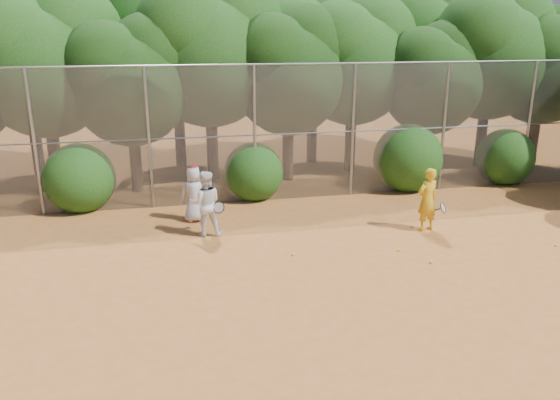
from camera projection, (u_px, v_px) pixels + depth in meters
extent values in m
plane|color=#AA5F26|center=(354.00, 285.00, 11.05)|extent=(80.00, 80.00, 0.00)
cylinder|color=gray|center=(34.00, 144.00, 14.64)|extent=(0.09, 0.09, 4.00)
cylinder|color=gray|center=(149.00, 139.00, 15.24)|extent=(0.09, 0.09, 4.00)
cylinder|color=gray|center=(255.00, 135.00, 15.84)|extent=(0.09, 0.09, 4.00)
cylinder|color=gray|center=(353.00, 131.00, 16.44)|extent=(0.09, 0.09, 4.00)
cylinder|color=gray|center=(444.00, 128.00, 17.04)|extent=(0.09, 0.09, 4.00)
cylinder|color=gray|center=(529.00, 124.00, 17.65)|extent=(0.09, 0.09, 4.00)
cylinder|color=gray|center=(289.00, 64.00, 15.44)|extent=(20.00, 0.05, 0.05)
cylinder|color=gray|center=(288.00, 134.00, 16.04)|extent=(20.00, 0.04, 0.04)
cube|color=slate|center=(288.00, 134.00, 16.04)|extent=(20.00, 0.02, 4.00)
cylinder|color=black|center=(54.00, 151.00, 17.19)|extent=(0.38, 0.38, 2.52)
sphere|color=#184310|center=(44.00, 71.00, 16.45)|extent=(4.03, 4.03, 4.03)
sphere|color=#184310|center=(70.00, 36.00, 16.68)|extent=(3.23, 3.23, 3.23)
sphere|color=#184310|center=(13.00, 44.00, 15.78)|extent=(3.02, 3.02, 3.02)
cylinder|color=black|center=(136.00, 158.00, 17.09)|extent=(0.36, 0.36, 2.17)
sphere|color=black|center=(130.00, 89.00, 16.45)|extent=(3.47, 3.47, 3.47)
sphere|color=black|center=(152.00, 59.00, 16.66)|extent=(2.78, 2.78, 2.78)
sphere|color=black|center=(106.00, 66.00, 15.88)|extent=(2.60, 2.60, 2.60)
cylinder|color=black|center=(212.00, 141.00, 18.45)|extent=(0.39, 0.39, 2.66)
sphere|color=#184310|center=(209.00, 61.00, 17.67)|extent=(4.26, 4.26, 4.26)
sphere|color=#184310|center=(233.00, 27.00, 17.92)|extent=(3.40, 3.40, 3.40)
sphere|color=#184310|center=(185.00, 34.00, 16.97)|extent=(3.19, 3.19, 3.19)
cylinder|color=black|center=(288.00, 147.00, 18.45)|extent=(0.37, 0.37, 2.27)
sphere|color=black|center=(288.00, 80.00, 17.78)|extent=(3.64, 3.64, 3.64)
sphere|color=black|center=(307.00, 50.00, 17.99)|extent=(2.91, 2.91, 2.91)
sphere|color=black|center=(271.00, 57.00, 17.18)|extent=(2.73, 2.73, 2.73)
cylinder|color=black|center=(350.00, 137.00, 19.67)|extent=(0.38, 0.38, 2.45)
sphere|color=#184310|center=(353.00, 69.00, 18.95)|extent=(3.92, 3.92, 3.92)
sphere|color=#184310|center=(372.00, 39.00, 19.18)|extent=(3.14, 3.14, 3.14)
sphere|color=#184310|center=(338.00, 46.00, 18.30)|extent=(2.94, 2.94, 2.94)
cylinder|color=black|center=(427.00, 144.00, 19.30)|extent=(0.36, 0.36, 2.10)
sphere|color=black|center=(432.00, 85.00, 18.68)|extent=(3.36, 3.36, 3.36)
sphere|color=black|center=(447.00, 59.00, 18.87)|extent=(2.69, 2.69, 2.69)
sphere|color=black|center=(421.00, 66.00, 18.12)|extent=(2.52, 2.52, 2.52)
cylinder|color=black|center=(482.00, 132.00, 20.28)|extent=(0.39, 0.39, 2.59)
sphere|color=#184310|center=(490.00, 61.00, 19.52)|extent=(4.14, 4.14, 4.14)
sphere|color=#184310|center=(507.00, 31.00, 19.76)|extent=(3.32, 3.32, 3.32)
sphere|color=#184310|center=(479.00, 37.00, 18.83)|extent=(3.11, 3.11, 3.11)
cylinder|color=black|center=(534.00, 135.00, 20.45)|extent=(0.37, 0.37, 2.31)
sphere|color=black|center=(543.00, 73.00, 19.76)|extent=(3.70, 3.70, 3.70)
sphere|color=black|center=(557.00, 46.00, 19.98)|extent=(2.96, 2.96, 2.96)
sphere|color=black|center=(535.00, 52.00, 19.15)|extent=(2.77, 2.77, 2.77)
cylinder|color=black|center=(35.00, 137.00, 19.12)|extent=(0.39, 0.39, 2.62)
sphere|color=#184310|center=(25.00, 62.00, 18.35)|extent=(4.20, 4.20, 4.20)
sphere|color=#184310|center=(50.00, 29.00, 18.59)|extent=(3.36, 3.36, 3.36)
cylinder|color=black|center=(180.00, 129.00, 20.28)|extent=(0.40, 0.40, 2.80)
sphere|color=#184310|center=(175.00, 52.00, 19.46)|extent=(4.48, 4.48, 4.48)
sphere|color=#184310|center=(198.00, 20.00, 19.72)|extent=(3.58, 3.58, 3.58)
sphere|color=#184310|center=(151.00, 26.00, 18.72)|extent=(3.36, 3.36, 3.36)
cylinder|color=black|center=(312.00, 129.00, 20.95)|extent=(0.38, 0.38, 2.52)
sphere|color=#184310|center=(313.00, 63.00, 20.21)|extent=(4.03, 4.03, 4.03)
sphere|color=#184310|center=(332.00, 35.00, 20.45)|extent=(3.23, 3.23, 3.23)
sphere|color=#184310|center=(297.00, 41.00, 19.55)|extent=(3.02, 3.02, 3.02)
cylinder|color=black|center=(414.00, 120.00, 22.38)|extent=(0.40, 0.40, 2.73)
sphere|color=#184310|center=(419.00, 53.00, 21.58)|extent=(4.37, 4.37, 4.37)
sphere|color=#184310|center=(436.00, 24.00, 21.83)|extent=(3.49, 3.49, 3.49)
sphere|color=#184310|center=(406.00, 30.00, 20.86)|extent=(3.28, 3.28, 3.28)
sphere|color=#184310|center=(79.00, 175.00, 15.42)|extent=(2.00, 2.00, 2.00)
sphere|color=#184310|center=(254.00, 169.00, 16.45)|extent=(1.80, 1.80, 1.80)
sphere|color=#184310|center=(408.00, 155.00, 17.39)|extent=(2.20, 2.20, 2.20)
sphere|color=#184310|center=(505.00, 155.00, 18.14)|extent=(1.90, 1.90, 1.90)
imported|color=gold|center=(427.00, 200.00, 13.79)|extent=(0.69, 0.55, 1.65)
torus|color=black|center=(443.00, 208.00, 13.72)|extent=(0.32, 0.33, 0.28)
cylinder|color=black|center=(435.00, 210.00, 13.85)|extent=(0.21, 0.21, 0.15)
imported|color=silver|center=(194.00, 194.00, 14.50)|extent=(0.77, 0.52, 1.51)
ellipsoid|color=maroon|center=(193.00, 168.00, 14.28)|extent=(0.22, 0.22, 0.13)
sphere|color=#C3E229|center=(206.00, 192.00, 14.35)|extent=(0.07, 0.07, 0.07)
imported|color=white|center=(205.00, 204.00, 13.49)|extent=(0.84, 0.67, 1.65)
torus|color=black|center=(219.00, 207.00, 13.27)|extent=(0.35, 0.29, 0.28)
cylinder|color=black|center=(222.00, 209.00, 13.48)|extent=(0.16, 0.24, 0.16)
sphere|color=#C3E229|center=(399.00, 250.00, 12.70)|extent=(0.07, 0.07, 0.07)
sphere|color=#C3E229|center=(431.00, 262.00, 12.03)|extent=(0.07, 0.07, 0.07)
sphere|color=#C3E229|center=(556.00, 245.00, 12.98)|extent=(0.07, 0.07, 0.07)
sphere|color=#C3E229|center=(293.00, 254.00, 12.45)|extent=(0.07, 0.07, 0.07)
sphere|color=#C3E229|center=(411.00, 226.00, 14.20)|extent=(0.07, 0.07, 0.07)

